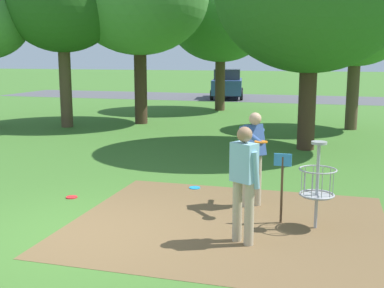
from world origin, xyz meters
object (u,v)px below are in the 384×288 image
object	(u,v)px
frisbee_by_tee	(72,197)
tree_near_right	(357,20)
player_foreground_watching	(253,153)
tree_far_left	(221,16)
player_throwing	(244,178)
disc_golf_basket	(313,181)
tree_near_left	(62,5)
parked_car_leftmost	(227,84)
frisbee_near_basket	(195,188)

from	to	relation	value
frisbee_by_tee	tree_near_right	world-z (taller)	tree_near_right
player_foreground_watching	frisbee_by_tee	distance (m)	3.57
frisbee_by_tee	tree_far_left	size ratio (longest dim) A/B	0.03
player_throwing	disc_golf_basket	bearing A→B (deg)	44.91
frisbee_by_tee	tree_near_left	bearing A→B (deg)	120.34
tree_near_left	tree_near_right	world-z (taller)	tree_near_left
parked_car_leftmost	player_throwing	bearing A→B (deg)	-77.77
frisbee_by_tee	tree_near_left	world-z (taller)	tree_near_left
player_foreground_watching	player_throwing	world-z (taller)	same
player_throwing	tree_near_left	world-z (taller)	tree_near_left
player_foreground_watching	tree_near_left	xyz separation A→B (m)	(-8.33, 7.99, 3.51)
frisbee_near_basket	player_throwing	bearing A→B (deg)	-61.23
tree_near_right	frisbee_near_basket	bearing A→B (deg)	-109.77
player_foreground_watching	parked_car_leftmost	xyz separation A→B (m)	(-5.01, 21.97, -0.06)
disc_golf_basket	player_foreground_watching	xyz separation A→B (m)	(-1.08, 0.85, 0.23)
tree_near_right	tree_far_left	bearing A→B (deg)	141.15
disc_golf_basket	tree_far_left	distance (m)	17.17
frisbee_near_basket	frisbee_by_tee	distance (m)	2.46
frisbee_near_basket	parked_car_leftmost	bearing A→B (deg)	99.92
disc_golf_basket	player_throwing	distance (m)	1.34
frisbee_near_basket	frisbee_by_tee	xyz separation A→B (m)	(-2.09, -1.29, 0.00)
player_throwing	tree_near_left	xyz separation A→B (m)	(-8.47, 9.77, 3.53)
player_throwing	parked_car_leftmost	bearing A→B (deg)	102.23
parked_car_leftmost	tree_near_left	bearing A→B (deg)	-103.37
tree_far_left	parked_car_leftmost	xyz separation A→B (m)	(-1.04, 6.84, -3.60)
player_throwing	tree_near_left	distance (m)	13.41
frisbee_near_basket	tree_near_right	world-z (taller)	tree_near_right
player_throwing	tree_far_left	xyz separation A→B (m)	(-4.11, 16.91, 3.56)
frisbee_near_basket	frisbee_by_tee	world-z (taller)	same
frisbee_near_basket	tree_far_left	xyz separation A→B (m)	(-2.64, 14.25, 4.51)
frisbee_near_basket	tree_far_left	world-z (taller)	tree_far_left
player_foreground_watching	player_throwing	size ratio (longest dim) A/B	1.00
frisbee_near_basket	parked_car_leftmost	distance (m)	21.43
parked_car_leftmost	frisbee_by_tee	bearing A→B (deg)	-85.92
tree_near_right	player_foreground_watching	bearing A→B (deg)	-101.33
frisbee_by_tee	tree_near_right	distance (m)	12.63
tree_near_left	tree_far_left	bearing A→B (deg)	58.53
player_throwing	tree_near_right	xyz separation A→B (m)	(1.92, 12.06, 2.96)
tree_far_left	disc_golf_basket	bearing A→B (deg)	-72.48
tree_far_left	frisbee_by_tee	bearing A→B (deg)	-87.97
player_throwing	frisbee_near_basket	bearing A→B (deg)	118.77
player_foreground_watching	parked_car_leftmost	size ratio (longest dim) A/B	0.38
frisbee_near_basket	parked_car_leftmost	size ratio (longest dim) A/B	0.05
player_foreground_watching	frisbee_near_basket	distance (m)	1.86
player_foreground_watching	tree_near_left	size ratio (longest dim) A/B	0.27
tree_near_right	parked_car_leftmost	xyz separation A→B (m)	(-7.07, 11.69, -3.00)
frisbee_near_basket	tree_far_left	size ratio (longest dim) A/B	0.03
frisbee_near_basket	disc_golf_basket	bearing A→B (deg)	-35.73
tree_near_left	tree_far_left	distance (m)	8.37
player_throwing	tree_near_right	size ratio (longest dim) A/B	0.31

